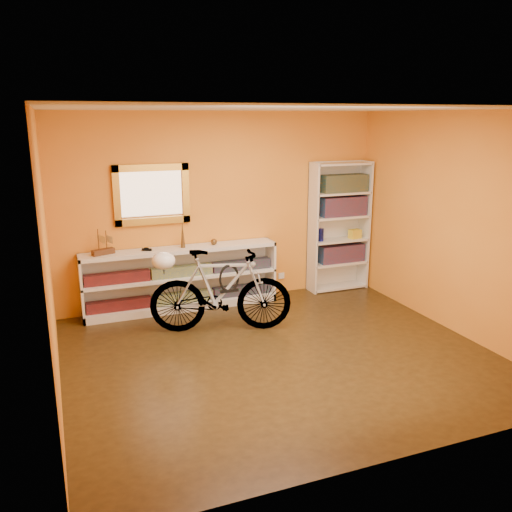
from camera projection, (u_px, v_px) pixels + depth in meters
name	position (u px, v px, depth m)	size (l,w,h in m)	color
floor	(279.00, 356.00, 5.83)	(4.50, 4.00, 0.01)	black
ceiling	(282.00, 108.00, 5.17)	(4.50, 4.00, 0.01)	silver
back_wall	(222.00, 209.00, 7.31)	(4.50, 0.01, 2.60)	orange
left_wall	(47.00, 260.00, 4.71)	(0.01, 4.00, 2.60)	orange
right_wall	(456.00, 224.00, 6.29)	(0.01, 4.00, 2.60)	orange
gilt_mirror	(152.00, 195.00, 6.88)	(0.98, 0.06, 0.78)	#96661B
wall_socket	(281.00, 276.00, 7.87)	(0.09, 0.01, 0.09)	silver
console_unit	(182.00, 279.00, 7.14)	(2.60, 0.35, 0.85)	silver
cd_row_lower	(183.00, 297.00, 7.19)	(2.50, 0.13, 0.14)	black
cd_row_upper	(182.00, 271.00, 7.09)	(2.50, 0.13, 0.14)	navy
model_ship	(102.00, 242.00, 6.64)	(0.28, 0.11, 0.34)	#432413
toy_car	(147.00, 251.00, 6.88)	(0.00, 0.00, 0.00)	black
bronze_ornament	(183.00, 235.00, 7.00)	(0.06, 0.06, 0.35)	brown
decorative_orb	(214.00, 242.00, 7.18)	(0.08, 0.08, 0.08)	brown
bookcase	(339.00, 227.00, 7.87)	(0.90, 0.30, 1.90)	silver
book_row_a	(341.00, 253.00, 7.99)	(0.70, 0.22, 0.26)	maroon
book_row_b	(343.00, 206.00, 7.81)	(0.70, 0.22, 0.28)	maroon
book_row_c	(344.00, 183.00, 7.72)	(0.70, 0.22, 0.25)	#16434F
travel_mug	(321.00, 235.00, 7.76)	(0.08, 0.08, 0.19)	#151F95
red_tin	(328.00, 186.00, 7.67)	(0.14, 0.14, 0.18)	maroon
yellow_bag	(355.00, 234.00, 7.95)	(0.17, 0.11, 0.13)	yellow
bicycle	(221.00, 291.00, 6.38)	(1.73, 0.45, 1.02)	silver
helmet	(163.00, 261.00, 6.23)	(0.28, 0.26, 0.21)	white
u_lock	(229.00, 278.00, 6.35)	(0.25, 0.25, 0.03)	black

